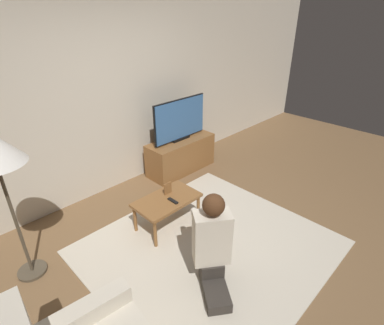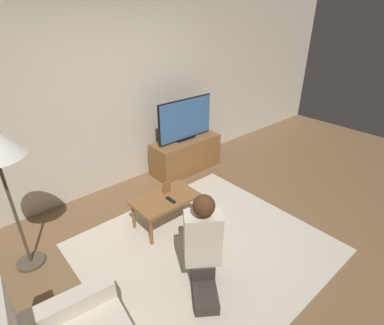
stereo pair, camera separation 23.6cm
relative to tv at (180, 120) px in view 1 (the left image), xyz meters
name	(u,v)px [view 1 (the left image)]	position (x,y,z in m)	size (l,w,h in m)	color
ground_plane	(209,248)	(-1.03, -1.56, -0.87)	(10.00, 10.00, 0.00)	brown
wall_back	(104,101)	(-1.03, 0.37, 0.43)	(10.00, 0.06, 2.60)	beige
rug	(209,247)	(-1.03, -1.56, -0.86)	(2.49, 2.28, 0.02)	beige
tv_stand	(181,155)	(0.00, 0.00, -0.60)	(1.14, 0.45, 0.54)	brown
tv	(180,120)	(0.00, 0.00, 0.00)	(1.01, 0.08, 0.65)	black
coffee_table	(167,202)	(-1.10, -0.93, -0.53)	(0.77, 0.46, 0.40)	brown
person_kneeling	(212,241)	(-1.36, -1.87, -0.37)	(0.68, 0.81, 0.99)	#332D28
picture_frame	(168,188)	(-1.02, -0.86, -0.40)	(0.11, 0.01, 0.15)	brown
remote	(173,201)	(-1.09, -1.03, -0.47)	(0.04, 0.15, 0.02)	black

